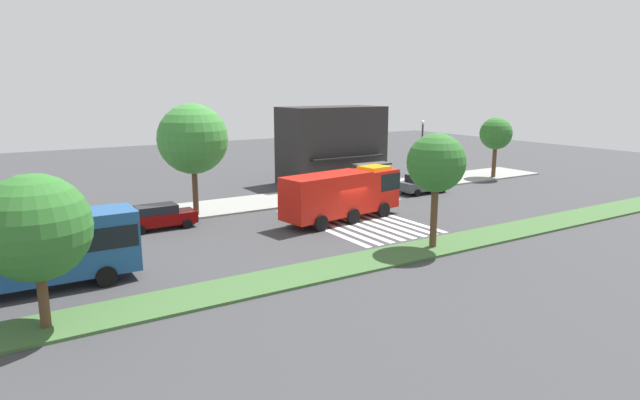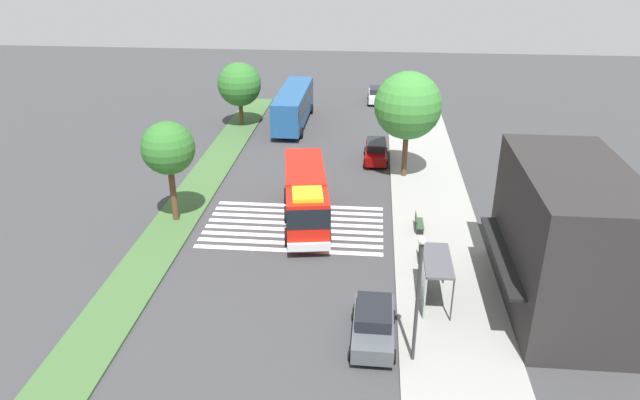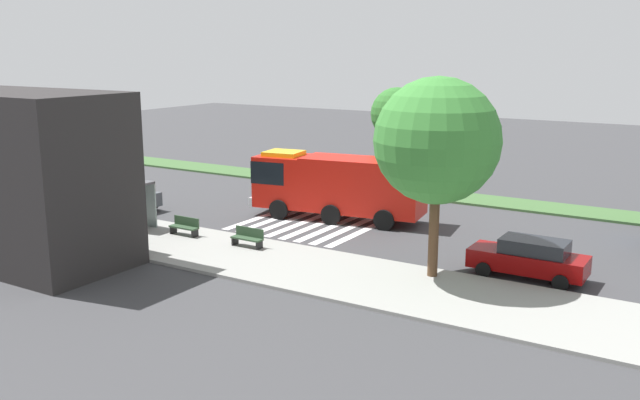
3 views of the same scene
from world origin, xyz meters
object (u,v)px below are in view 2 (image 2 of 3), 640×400
(bench_west_of_shelter, at_px, (418,223))
(median_tree_west, at_px, (168,149))
(parked_car_mid, at_px, (376,151))
(fire_truck, at_px, (306,196))
(bus_stop_shelter, at_px, (430,271))
(transit_bus, at_px, (293,104))
(street_lamp, at_px, (418,290))
(median_tree_far_west, at_px, (239,84))
(sidewalk_tree_far_west, at_px, (408,106))
(bench_near_shelter, at_px, (422,254))
(parked_car_west, at_px, (377,95))
(parked_car_east, at_px, (373,324))

(bench_west_of_shelter, height_order, median_tree_west, median_tree_west)
(parked_car_mid, bearing_deg, fire_truck, -20.31)
(bus_stop_shelter, xyz_separation_m, bench_west_of_shelter, (-7.97, -0.02, -1.30))
(transit_bus, bearing_deg, street_lamp, -163.14)
(transit_bus, bearing_deg, fire_truck, -169.60)
(bench_west_of_shelter, bearing_deg, transit_bus, -153.25)
(bus_stop_shelter, distance_m, median_tree_far_west, 32.90)
(fire_truck, height_order, sidewalk_tree_far_west, sidewalk_tree_far_west)
(bench_west_of_shelter, distance_m, sidewalk_tree_far_west, 10.45)
(sidewalk_tree_far_west, bearing_deg, bench_near_shelter, 2.59)
(street_lamp, relative_size, median_tree_far_west, 1.02)
(median_tree_far_west, height_order, median_tree_west, median_tree_west)
(parked_car_mid, distance_m, sidewalk_tree_far_west, 6.30)
(fire_truck, height_order, bench_near_shelter, fire_truck)
(bench_near_shelter, xyz_separation_m, median_tree_west, (-3.97, -15.97, 4.51))
(transit_bus, relative_size, bench_near_shelter, 7.21)
(parked_car_west, distance_m, parked_car_mid, 18.33)
(parked_car_mid, distance_m, bus_stop_shelter, 20.62)
(fire_truck, bearing_deg, parked_car_mid, 150.93)
(transit_bus, xyz_separation_m, sidewalk_tree_far_west, (12.60, 10.34, 3.64))
(fire_truck, distance_m, parked_car_mid, 12.97)
(fire_truck, relative_size, bench_west_of_shelter, 6.23)
(fire_truck, xyz_separation_m, parked_car_mid, (-12.11, 4.50, -1.15))
(parked_car_west, xyz_separation_m, median_tree_west, (30.76, -13.18, 4.26))
(fire_truck, xyz_separation_m, median_tree_west, (0.32, -8.68, 3.08))
(fire_truck, relative_size, parked_car_east, 2.21)
(parked_car_west, distance_m, bench_near_shelter, 34.84)
(bus_stop_shelter, height_order, bench_west_of_shelter, bus_stop_shelter)
(fire_truck, height_order, parked_car_mid, fire_truck)
(fire_truck, relative_size, median_tree_west, 1.48)
(sidewalk_tree_far_west, xyz_separation_m, median_tree_far_west, (-11.61, -15.38, -1.56))
(fire_truck, bearing_deg, median_tree_far_west, -165.59)
(fire_truck, distance_m, parked_car_east, 12.50)
(parked_car_west, height_order, street_lamp, street_lamp)
(transit_bus, distance_m, median_tree_west, 22.47)
(parked_car_mid, height_order, bench_west_of_shelter, parked_car_mid)
(parked_car_mid, bearing_deg, street_lamp, 4.19)
(transit_bus, distance_m, sidewalk_tree_far_west, 16.70)
(bench_near_shelter, distance_m, bench_west_of_shelter, 3.97)
(parked_car_west, height_order, median_tree_west, median_tree_west)
(parked_car_east, distance_m, bench_west_of_shelter, 11.63)
(parked_car_east, bearing_deg, sidewalk_tree_far_west, 174.61)
(bench_near_shelter, height_order, street_lamp, street_lamp)
(transit_bus, xyz_separation_m, median_tree_west, (21.69, -5.04, 3.02))
(parked_car_mid, bearing_deg, median_tree_far_west, -121.99)
(bench_west_of_shelter, xyz_separation_m, median_tree_far_west, (-20.69, -15.97, 3.57))
(bench_west_of_shelter, bearing_deg, parked_car_mid, -167.35)
(bench_west_of_shelter, bearing_deg, median_tree_west, -90.00)
(parked_car_west, xyz_separation_m, sidewalk_tree_far_west, (21.68, 2.20, 4.89))
(fire_truck, xyz_separation_m, street_lamp, (13.03, 6.30, 1.80))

